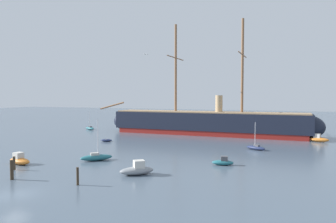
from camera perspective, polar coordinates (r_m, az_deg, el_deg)
The scene contains 15 objects.
ground_plane at distance 36.69m, azimuth -26.08°, elevation -13.42°, with size 400.00×400.00×0.00m, color #4C5B6B.
tall_ship at distance 82.29m, azimuth 7.14°, elevation -2.03°, with size 60.40×12.16×29.08m.
motorboat_foreground_left at distance 51.83m, azimuth -25.31°, elevation -7.97°, with size 4.36×2.37×1.74m.
motorboat_foreground_right at distance 41.16m, azimuth -5.63°, elevation -10.44°, with size 4.50×4.22×1.83m.
sailboat_near_centre at distance 50.82m, azimuth -12.86°, elevation -8.06°, with size 4.54×4.54×6.43m.
motorboat_mid_right at distance 47.14m, azimuth 9.93°, elevation -8.99°, with size 3.34×2.03×1.31m.
dinghy_alongside_bow at distance 70.86m, azimuth -11.10°, elevation -5.14°, with size 2.75×1.82×0.60m.
sailboat_alongside_stern at distance 61.37m, azimuth 15.62°, elevation -6.31°, with size 4.07×2.91×5.17m.
sailboat_far_left at distance 96.72m, azimuth -13.97°, elevation -2.94°, with size 4.37×2.90×5.49m.
motorboat_far_right at distance 76.89m, azimuth 25.55°, elevation -4.50°, with size 4.57×2.87×1.78m.
sailboat_distant_centre at distance 91.32m, azimuth 5.71°, elevation -3.28°, with size 2.96×2.98×4.21m.
mooring_piling_nearest at distance 37.70m, azimuth -16.05°, elevation -11.20°, with size 0.28×0.28×2.03m, color #382B1E.
mooring_piling_left_pair at distance 42.89m, azimuth -26.44°, elevation -9.44°, with size 0.40×0.40×2.38m, color #382B1E.
mooring_piling_right_pair at distance 48.16m, azimuth -26.10°, elevation -8.42°, with size 0.34×0.34×1.86m, color #423323.
seagull_in_flight at distance 60.69m, azimuth -3.97°, elevation 10.28°, with size 0.63×1.01×0.13m.
Camera 1 is at (26.48, -23.29, 10.11)m, focal length 33.66 mm.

